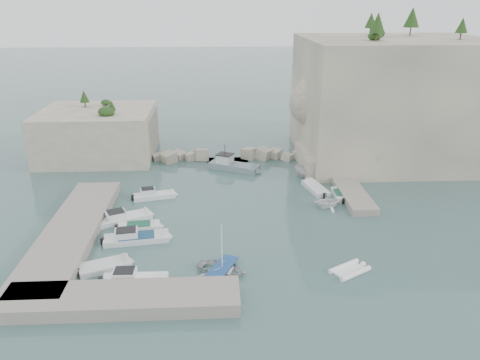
{
  "coord_description": "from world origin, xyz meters",
  "views": [
    {
      "loc": [
        -2.56,
        -42.97,
        21.94
      ],
      "look_at": [
        0.0,
        6.0,
        3.0
      ],
      "focal_mm": 35.0,
      "sensor_mm": 36.0,
      "label": 1
    }
  ],
  "objects_px": {
    "motorboat_c": "(139,229)",
    "motorboat_d": "(137,241)",
    "motorboat_f": "(135,283)",
    "tender_east_b": "(340,197)",
    "motorboat_e": "(105,269)",
    "inflatable_dinghy": "(349,272)",
    "rowboat": "(222,272)",
    "tender_east_a": "(327,207)",
    "tender_east_c": "(315,190)",
    "motorboat_a": "(155,198)",
    "motorboat_b": "(125,221)",
    "work_boat": "(234,170)",
    "tender_east_d": "(313,178)"
  },
  "relations": [
    {
      "from": "motorboat_f",
      "to": "inflatable_dinghy",
      "type": "xyz_separation_m",
      "value": [
        18.21,
        0.82,
        0.0
      ]
    },
    {
      "from": "motorboat_d",
      "to": "motorboat_f",
      "type": "bearing_deg",
      "value": -90.59
    },
    {
      "from": "tender_east_a",
      "to": "tender_east_d",
      "type": "xyz_separation_m",
      "value": [
        0.18,
        9.25,
        0.0
      ]
    },
    {
      "from": "motorboat_f",
      "to": "tender_east_c",
      "type": "height_order",
      "value": "motorboat_f"
    },
    {
      "from": "tender_east_a",
      "to": "tender_east_c",
      "type": "bearing_deg",
      "value": -5.06
    },
    {
      "from": "tender_east_d",
      "to": "motorboat_b",
      "type": "bearing_deg",
      "value": 143.19
    },
    {
      "from": "motorboat_e",
      "to": "inflatable_dinghy",
      "type": "distance_m",
      "value": 21.27
    },
    {
      "from": "rowboat",
      "to": "tender_east_d",
      "type": "bearing_deg",
      "value": -3.64
    },
    {
      "from": "rowboat",
      "to": "work_boat",
      "type": "xyz_separation_m",
      "value": [
        2.08,
        25.96,
        0.0
      ]
    },
    {
      "from": "rowboat",
      "to": "tender_east_a",
      "type": "bearing_deg",
      "value": -17.84
    },
    {
      "from": "tender_east_a",
      "to": "tender_east_b",
      "type": "relative_size",
      "value": 0.79
    },
    {
      "from": "motorboat_d",
      "to": "inflatable_dinghy",
      "type": "relative_size",
      "value": 1.85
    },
    {
      "from": "motorboat_d",
      "to": "motorboat_f",
      "type": "distance_m",
      "value": 7.45
    },
    {
      "from": "motorboat_c",
      "to": "tender_east_d",
      "type": "height_order",
      "value": "tender_east_d"
    },
    {
      "from": "motorboat_c",
      "to": "motorboat_d",
      "type": "height_order",
      "value": "motorboat_d"
    },
    {
      "from": "motorboat_c",
      "to": "motorboat_e",
      "type": "relative_size",
      "value": 0.97
    },
    {
      "from": "motorboat_a",
      "to": "motorboat_b",
      "type": "distance_m",
      "value": 6.51
    },
    {
      "from": "motorboat_a",
      "to": "work_boat",
      "type": "distance_m",
      "value": 13.58
    },
    {
      "from": "motorboat_e",
      "to": "tender_east_b",
      "type": "height_order",
      "value": "same"
    },
    {
      "from": "motorboat_b",
      "to": "motorboat_f",
      "type": "distance_m",
      "value": 12.3
    },
    {
      "from": "tender_east_b",
      "to": "work_boat",
      "type": "relative_size",
      "value": 0.56
    },
    {
      "from": "motorboat_b",
      "to": "work_boat",
      "type": "distance_m",
      "value": 19.7
    },
    {
      "from": "rowboat",
      "to": "inflatable_dinghy",
      "type": "bearing_deg",
      "value": -67.48
    },
    {
      "from": "motorboat_a",
      "to": "tender_east_b",
      "type": "distance_m",
      "value": 22.04
    },
    {
      "from": "motorboat_e",
      "to": "rowboat",
      "type": "bearing_deg",
      "value": -28.57
    },
    {
      "from": "motorboat_e",
      "to": "tender_east_a",
      "type": "bearing_deg",
      "value": 5.08
    },
    {
      "from": "tender_east_a",
      "to": "motorboat_c",
      "type": "bearing_deg",
      "value": 93.53
    },
    {
      "from": "motorboat_e",
      "to": "tender_east_b",
      "type": "xyz_separation_m",
      "value": [
        24.49,
        14.7,
        0.0
      ]
    },
    {
      "from": "motorboat_a",
      "to": "motorboat_c",
      "type": "xyz_separation_m",
      "value": [
        -0.64,
        -8.05,
        0.0
      ]
    },
    {
      "from": "tender_east_b",
      "to": "tender_east_c",
      "type": "xyz_separation_m",
      "value": [
        -2.47,
        2.17,
        0.0
      ]
    },
    {
      "from": "motorboat_b",
      "to": "tender_east_a",
      "type": "distance_m",
      "value": 22.41
    },
    {
      "from": "motorboat_e",
      "to": "motorboat_f",
      "type": "height_order",
      "value": "motorboat_f"
    },
    {
      "from": "work_boat",
      "to": "inflatable_dinghy",
      "type": "bearing_deg",
      "value": -43.98
    },
    {
      "from": "tender_east_b",
      "to": "motorboat_d",
      "type": "bearing_deg",
      "value": 115.6
    },
    {
      "from": "tender_east_c",
      "to": "motorboat_a",
      "type": "bearing_deg",
      "value": 80.97
    },
    {
      "from": "motorboat_c",
      "to": "rowboat",
      "type": "bearing_deg",
      "value": -52.25
    },
    {
      "from": "motorboat_c",
      "to": "motorboat_d",
      "type": "distance_m",
      "value": 2.53
    },
    {
      "from": "motorboat_c",
      "to": "tender_east_b",
      "type": "xyz_separation_m",
      "value": [
        22.66,
        7.18,
        0.0
      ]
    },
    {
      "from": "motorboat_d",
      "to": "rowboat",
      "type": "distance_m",
      "value": 10.19
    },
    {
      "from": "motorboat_d",
      "to": "inflatable_dinghy",
      "type": "distance_m",
      "value": 20.3
    },
    {
      "from": "motorboat_b",
      "to": "tender_east_d",
      "type": "xyz_separation_m",
      "value": [
        22.48,
        11.56,
        0.0
      ]
    },
    {
      "from": "tender_east_b",
      "to": "inflatable_dinghy",
      "type": "bearing_deg",
      "value": 170.85
    },
    {
      "from": "motorboat_f",
      "to": "tender_east_b",
      "type": "xyz_separation_m",
      "value": [
        21.49,
        17.09,
        0.0
      ]
    },
    {
      "from": "rowboat",
      "to": "motorboat_c",
      "type": "bearing_deg",
      "value": 69.89
    },
    {
      "from": "motorboat_d",
      "to": "motorboat_e",
      "type": "bearing_deg",
      "value": -120.13
    },
    {
      "from": "motorboat_c",
      "to": "inflatable_dinghy",
      "type": "relative_size",
      "value": 1.27
    },
    {
      "from": "motorboat_e",
      "to": "inflatable_dinghy",
      "type": "xyz_separation_m",
      "value": [
        21.21,
        -1.57,
        0.0
      ]
    },
    {
      "from": "motorboat_c",
      "to": "work_boat",
      "type": "bearing_deg",
      "value": 52.23
    },
    {
      "from": "motorboat_d",
      "to": "motorboat_f",
      "type": "relative_size",
      "value": 1.16
    },
    {
      "from": "motorboat_e",
      "to": "rowboat",
      "type": "distance_m",
      "value": 10.28
    }
  ]
}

